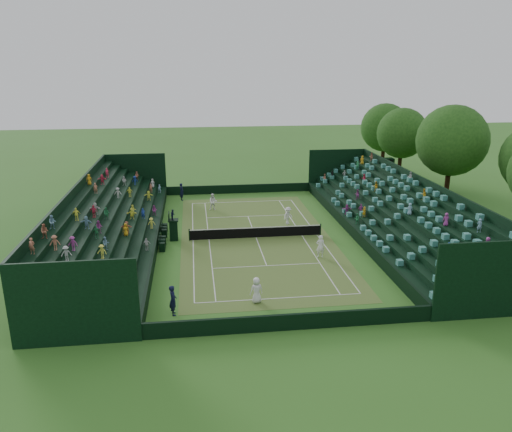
# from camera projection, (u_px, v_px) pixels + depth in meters

# --- Properties ---
(ground) EXTENTS (160.00, 160.00, 0.00)m
(ground) POSITION_uv_depth(u_px,v_px,m) (256.00, 238.00, 43.71)
(ground) COLOR #366B21
(ground) RESTS_ON ground
(court_surface) EXTENTS (12.97, 26.77, 0.01)m
(court_surface) POSITION_uv_depth(u_px,v_px,m) (256.00, 238.00, 43.71)
(court_surface) COLOR #3B7B29
(court_surface) RESTS_ON ground
(perimeter_wall_north) EXTENTS (17.17, 0.20, 1.00)m
(perimeter_wall_north) POSITION_uv_depth(u_px,v_px,m) (239.00, 189.00, 58.63)
(perimeter_wall_north) COLOR black
(perimeter_wall_north) RESTS_ON ground
(perimeter_wall_south) EXTENTS (17.17, 0.20, 1.00)m
(perimeter_wall_south) POSITION_uv_depth(u_px,v_px,m) (291.00, 322.00, 28.51)
(perimeter_wall_south) COLOR black
(perimeter_wall_south) RESTS_ON ground
(perimeter_wall_east) EXTENTS (0.20, 31.77, 1.00)m
(perimeter_wall_east) POSITION_uv_depth(u_px,v_px,m) (350.00, 228.00, 44.60)
(perimeter_wall_east) COLOR black
(perimeter_wall_east) RESTS_ON ground
(perimeter_wall_west) EXTENTS (0.20, 31.77, 1.00)m
(perimeter_wall_west) POSITION_uv_depth(u_px,v_px,m) (158.00, 236.00, 42.54)
(perimeter_wall_west) COLOR black
(perimeter_wall_west) RESTS_ON ground
(north_grandstand) EXTENTS (6.60, 32.00, 4.90)m
(north_grandstand) POSITION_uv_depth(u_px,v_px,m) (396.00, 216.00, 44.79)
(north_grandstand) COLOR black
(north_grandstand) RESTS_ON ground
(south_grandstand) EXTENTS (6.60, 32.00, 4.90)m
(south_grandstand) POSITION_uv_depth(u_px,v_px,m) (106.00, 227.00, 41.72)
(south_grandstand) COLOR black
(south_grandstand) RESTS_ON ground
(tennis_net) EXTENTS (11.67, 0.10, 1.06)m
(tennis_net) POSITION_uv_depth(u_px,v_px,m) (256.00, 232.00, 43.56)
(tennis_net) COLOR black
(tennis_net) RESTS_ON ground
(scoreboard_tower) EXTENTS (2.00, 1.00, 3.70)m
(scoreboard_tower) POSITION_uv_depth(u_px,v_px,m) (385.00, 163.00, 60.11)
(scoreboard_tower) COLOR black
(scoreboard_tower) RESTS_ON ground
(tree_row) EXTENTS (11.15, 34.98, 10.78)m
(tree_row) POSITION_uv_depth(u_px,v_px,m) (453.00, 144.00, 52.62)
(tree_row) COLOR black
(tree_row) RESTS_ON ground
(umpire_chair) EXTENTS (0.88, 0.88, 2.75)m
(umpire_chair) POSITION_uv_depth(u_px,v_px,m) (173.00, 227.00, 42.82)
(umpire_chair) COLOR black
(umpire_chair) RESTS_ON ground
(courtside_chairs) EXTENTS (0.48, 5.45, 1.05)m
(courtside_chairs) POSITION_uv_depth(u_px,v_px,m) (163.00, 236.00, 42.85)
(courtside_chairs) COLOR black
(courtside_chairs) RESTS_ON ground
(player_near_west) EXTENTS (0.93, 0.70, 1.72)m
(player_near_west) POSITION_uv_depth(u_px,v_px,m) (257.00, 290.00, 31.66)
(player_near_west) COLOR silver
(player_near_west) RESTS_ON ground
(player_near_east) EXTENTS (0.67, 0.44, 1.83)m
(player_near_east) POSITION_uv_depth(u_px,v_px,m) (320.00, 246.00, 39.11)
(player_near_east) COLOR white
(player_near_east) RESTS_ON ground
(player_far_west) EXTENTS (0.88, 0.70, 1.77)m
(player_far_west) POSITION_uv_depth(u_px,v_px,m) (213.00, 202.00, 51.70)
(player_far_west) COLOR white
(player_far_west) RESTS_ON ground
(player_far_east) EXTENTS (1.24, 1.16, 1.68)m
(player_far_east) POSITION_uv_depth(u_px,v_px,m) (288.00, 216.00, 47.20)
(player_far_east) COLOR white
(player_far_east) RESTS_ON ground
(line_judge_north) EXTENTS (0.67, 0.82, 1.95)m
(line_judge_north) POSITION_uv_depth(u_px,v_px,m) (182.00, 192.00, 55.37)
(line_judge_north) COLOR black
(line_judge_north) RESTS_ON ground
(line_judge_south) EXTENTS (0.57, 0.76, 1.91)m
(line_judge_south) POSITION_uv_depth(u_px,v_px,m) (173.00, 300.00, 30.12)
(line_judge_south) COLOR black
(line_judge_south) RESTS_ON ground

